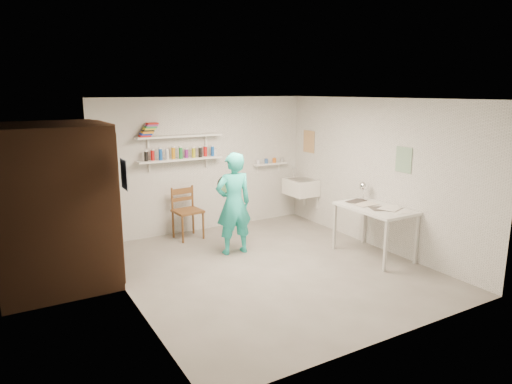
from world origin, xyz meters
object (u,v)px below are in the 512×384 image
belfast_sink (301,187)px  man (234,204)px  wooden_chair (188,211)px  work_table (374,232)px  wall_clock (226,184)px  desk_lamp (364,186)px

belfast_sink → man: man is taller
wooden_chair → work_table: size_ratio=0.82×
wall_clock → work_table: size_ratio=0.24×
man → work_table: bearing=150.4°
man → wooden_chair: man is taller
wall_clock → work_table: 2.40m
man → desk_lamp: bearing=164.0°
belfast_sink → wall_clock: bearing=-161.3°
man → desk_lamp: (1.98, -0.74, 0.21)m
wall_clock → work_table: (1.81, -1.43, -0.67)m
work_table → desk_lamp: (0.19, 0.47, 0.61)m
belfast_sink → work_table: (-0.11, -2.08, -0.31)m
work_table → desk_lamp: desk_lamp is taller
man → wall_clock: man is taller
belfast_sink → wooden_chair: size_ratio=0.62×
wooden_chair → work_table: 3.11m
work_table → desk_lamp: bearing=67.6°
belfast_sink → work_table: 2.10m
man → wall_clock: 0.35m
belfast_sink → work_table: size_ratio=0.51×
belfast_sink → desk_lamp: desk_lamp is taller
wall_clock → wooden_chair: bearing=116.3°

